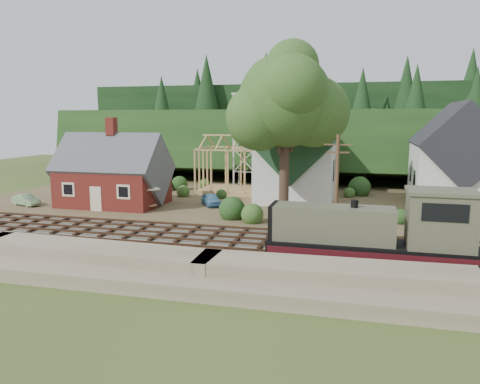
% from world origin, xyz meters
% --- Properties ---
extents(ground, '(140.00, 140.00, 0.00)m').
position_xyz_m(ground, '(0.00, 0.00, 0.00)').
color(ground, '#384C1E').
rests_on(ground, ground).
extents(embankment, '(64.00, 5.00, 1.60)m').
position_xyz_m(embankment, '(0.00, -8.50, 0.00)').
color(embankment, '#7F7259').
rests_on(embankment, ground).
extents(railroad_bed, '(64.00, 11.00, 0.16)m').
position_xyz_m(railroad_bed, '(0.00, 0.00, 0.08)').
color(railroad_bed, '#726B5B').
rests_on(railroad_bed, ground).
extents(village_flat, '(64.00, 26.00, 0.30)m').
position_xyz_m(village_flat, '(0.00, 18.00, 0.15)').
color(village_flat, brown).
rests_on(village_flat, ground).
extents(hillside, '(70.00, 28.96, 12.74)m').
position_xyz_m(hillside, '(0.00, 42.00, 0.00)').
color(hillside, '#1E3F19').
rests_on(hillside, ground).
extents(ridge, '(80.00, 20.00, 12.00)m').
position_xyz_m(ridge, '(0.00, 58.00, 0.00)').
color(ridge, black).
rests_on(ridge, ground).
extents(depot, '(10.80, 7.41, 9.00)m').
position_xyz_m(depot, '(-16.00, 11.00, 3.21)').
color(depot, '#5A2114').
rests_on(depot, village_flat).
extents(church, '(8.40, 15.17, 13.00)m').
position_xyz_m(church, '(2.00, 19.68, 5.18)').
color(church, silver).
rests_on(church, village_flat).
extents(farmhouse, '(8.40, 10.80, 10.60)m').
position_xyz_m(farmhouse, '(18.00, 19.00, 4.87)').
color(farmhouse, silver).
rests_on(farmhouse, village_flat).
extents(timber_frame, '(8.20, 6.20, 6.99)m').
position_xyz_m(timber_frame, '(-6.00, 22.00, 3.27)').
color(timber_frame, tan).
rests_on(timber_frame, village_flat).
extents(lattice_tower, '(3.20, 3.20, 12.12)m').
position_xyz_m(lattice_tower, '(-6.00, 28.00, 10.03)').
color(lattice_tower, silver).
rests_on(lattice_tower, village_flat).
extents(big_tree, '(10.90, 8.40, 14.70)m').
position_xyz_m(big_tree, '(2.17, 10.08, 10.22)').
color(big_tree, '#38281E').
rests_on(big_tree, village_flat).
extents(telegraph_pole_near, '(2.20, 0.28, 8.00)m').
position_xyz_m(telegraph_pole_near, '(7.00, 5.20, 4.25)').
color(telegraph_pole_near, '#4C331E').
rests_on(telegraph_pole_near, ground).
extents(locomotive, '(12.39, 3.10, 4.95)m').
position_xyz_m(locomotive, '(10.04, -3.00, 2.18)').
color(locomotive, black).
rests_on(locomotive, railroad_bed).
extents(car_blue, '(3.28, 3.93, 1.27)m').
position_xyz_m(car_blue, '(-6.08, 13.10, 0.93)').
color(car_blue, '#5895BE').
rests_on(car_blue, village_flat).
extents(car_green, '(3.65, 2.18, 1.14)m').
position_xyz_m(car_green, '(-24.61, 8.23, 0.87)').
color(car_green, '#85AF79').
rests_on(car_green, village_flat).
extents(patio_set, '(2.31, 2.31, 2.57)m').
position_xyz_m(patio_set, '(-11.26, 9.41, 2.49)').
color(patio_set, silver).
rests_on(patio_set, village_flat).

